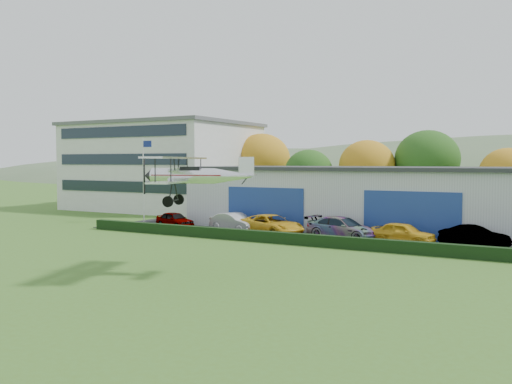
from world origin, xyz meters
The scene contains 15 objects.
ground centered at (0.00, 0.00, 0.00)m, with size 300.00×300.00×0.00m, color #436921.
apron centered at (3.00, 21.00, 0.03)m, with size 48.00×9.00×0.05m, color black.
hedge centered at (3.00, 16.20, 0.40)m, with size 46.00×0.60×0.80m, color black.
hangar centered at (5.00, 27.98, 2.66)m, with size 40.60×12.60×5.30m.
office_block centered at (-28.00, 35.00, 5.21)m, with size 20.60×15.60×10.40m.
flagpole centered at (-19.88, 22.00, 4.78)m, with size 1.05×0.10×8.00m.
tree_belt centered at (0.85, 40.62, 5.61)m, with size 75.70×13.22×10.12m.
distant_hills centered at (-4.38, 140.00, -13.05)m, with size 430.00×196.00×56.00m.
car_0 centered at (-14.63, 19.75, 0.73)m, with size 1.60×3.98×1.35m, color gray.
car_1 centered at (-8.63, 19.85, 0.82)m, with size 1.63×4.67×1.54m, color silver.
car_2 centered at (-5.10, 19.47, 0.84)m, with size 2.63×5.70×1.58m, color gold.
car_3 centered at (0.47, 20.11, 0.86)m, with size 2.27×5.58×1.62m, color gray.
car_4 centered at (4.97, 19.89, 0.80)m, with size 1.77×4.41×1.50m, color gold.
car_5 centered at (9.50, 20.59, 0.78)m, with size 1.54×4.41×1.45m, color gray.
biplane centered at (-2.03, 4.75, 5.10)m, with size 5.93×6.71×2.51m.
Camera 1 is at (14.25, -18.07, 5.76)m, focal length 38.46 mm.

